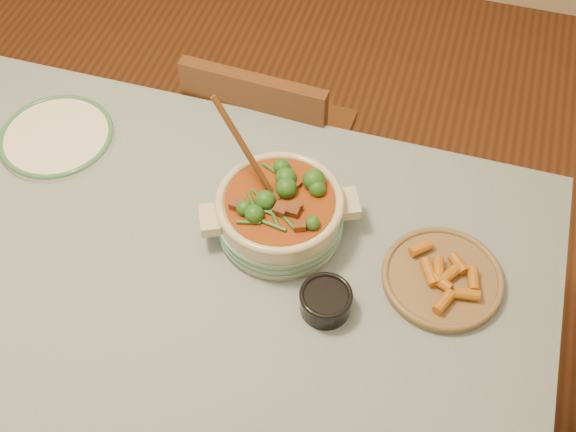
# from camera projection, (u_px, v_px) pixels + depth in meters

# --- Properties ---
(floor) EXTENTS (4.50, 4.50, 0.00)m
(floor) POSITION_uv_depth(u_px,v_px,m) (200.00, 409.00, 2.18)
(floor) COLOR #472514
(floor) RESTS_ON ground
(dining_table) EXTENTS (1.68, 1.08, 0.76)m
(dining_table) POSITION_uv_depth(u_px,v_px,m) (171.00, 297.00, 1.65)
(dining_table) COLOR brown
(dining_table) RESTS_ON floor
(stew_casserole) EXTENTS (0.36, 0.36, 0.34)m
(stew_casserole) POSITION_uv_depth(u_px,v_px,m) (280.00, 211.00, 1.60)
(stew_casserole) COLOR beige
(stew_casserole) RESTS_ON dining_table
(white_plate) EXTENTS (0.29, 0.29, 0.03)m
(white_plate) POSITION_uv_depth(u_px,v_px,m) (57.00, 137.00, 1.81)
(white_plate) COLOR white
(white_plate) RESTS_ON dining_table
(condiment_bowl) EXTENTS (0.11, 0.11, 0.06)m
(condiment_bowl) POSITION_uv_depth(u_px,v_px,m) (326.00, 300.00, 1.50)
(condiment_bowl) COLOR black
(condiment_bowl) RESTS_ON dining_table
(fried_plate) EXTENTS (0.30, 0.30, 0.04)m
(fried_plate) POSITION_uv_depth(u_px,v_px,m) (443.00, 277.00, 1.56)
(fried_plate) COLOR olive
(fried_plate) RESTS_ON dining_table
(chair_far) EXTENTS (0.42, 0.42, 0.85)m
(chair_far) POSITION_uv_depth(u_px,v_px,m) (269.00, 147.00, 2.17)
(chair_far) COLOR brown
(chair_far) RESTS_ON floor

